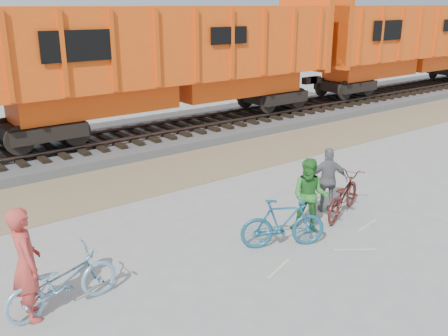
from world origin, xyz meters
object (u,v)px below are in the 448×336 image
(bicycle_blue, at_px, (62,282))
(hopper_car_center, at_px, (173,58))
(bicycle_teal, at_px, (283,223))
(person_woman, at_px, (328,180))
(hopper_car_right, at_px, (409,41))
(person_man, at_px, (310,196))
(person_solo, at_px, (26,264))
(bicycle_maroon, at_px, (343,195))

(bicycle_blue, bearing_deg, hopper_car_center, -44.86)
(bicycle_teal, relative_size, person_woman, 1.12)
(hopper_car_right, bearing_deg, bicycle_teal, -153.14)
(bicycle_blue, height_order, person_woman, person_woman)
(hopper_car_center, relative_size, person_man, 8.21)
(hopper_car_right, relative_size, person_solo, 7.21)
(bicycle_blue, xyz_separation_m, bicycle_maroon, (6.81, -0.26, 0.00))
(bicycle_blue, xyz_separation_m, person_man, (5.49, -0.39, 0.34))
(bicycle_teal, bearing_deg, person_solo, 110.38)
(bicycle_teal, xyz_separation_m, bicycle_maroon, (2.32, 0.33, -0.03))
(bicycle_teal, height_order, person_man, person_man)
(hopper_car_right, xyz_separation_m, person_solo, (-23.08, -8.47, -2.04))
(bicycle_maroon, bearing_deg, person_solo, 65.83)
(bicycle_blue, relative_size, person_man, 1.14)
(hopper_car_center, distance_m, person_man, 9.45)
(hopper_car_center, xyz_separation_m, person_solo, (-8.08, -8.47, -2.04))
(bicycle_maroon, relative_size, person_solo, 1.01)
(person_man, bearing_deg, hopper_car_center, 131.67)
(hopper_car_center, relative_size, person_woman, 8.65)
(bicycle_teal, distance_m, bicycle_maroon, 2.34)
(bicycle_maroon, xyz_separation_m, person_solo, (-7.31, 0.36, 0.46))
(person_woman, bearing_deg, bicycle_teal, 54.87)
(hopper_car_right, height_order, bicycle_maroon, hopper_car_right)
(hopper_car_right, xyz_separation_m, person_woman, (-15.87, -8.43, -2.20))
(hopper_car_center, distance_m, person_solo, 11.88)
(bicycle_maroon, bearing_deg, bicycle_teal, 76.83)
(person_man, xyz_separation_m, person_woman, (1.22, 0.53, -0.04))
(hopper_car_center, relative_size, bicycle_maroon, 7.16)
(hopper_car_center, xyz_separation_m, bicycle_maroon, (-0.77, -8.83, -2.49))
(person_solo, distance_m, person_woman, 7.21)
(hopper_car_right, relative_size, bicycle_teal, 7.75)
(hopper_car_right, relative_size, bicycle_blue, 7.19)
(hopper_car_center, distance_m, bicycle_maroon, 9.20)
(hopper_car_center, relative_size, person_solo, 7.21)
(bicycle_blue, bearing_deg, hopper_car_right, -72.59)
(hopper_car_center, height_order, bicycle_blue, hopper_car_center)
(bicycle_blue, distance_m, person_man, 5.51)
(hopper_car_right, xyz_separation_m, person_man, (-17.09, -8.96, -2.15))
(bicycle_maroon, height_order, person_man, person_man)
(hopper_car_center, height_order, person_solo, hopper_car_center)
(hopper_car_center, height_order, hopper_car_right, same)
(bicycle_maroon, xyz_separation_m, person_man, (-1.32, -0.13, 0.34))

